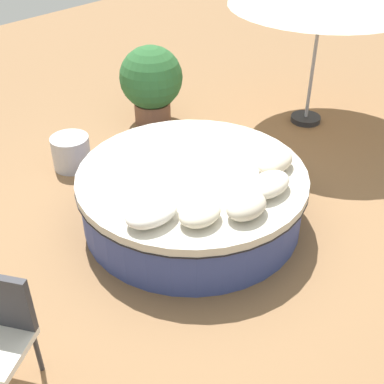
# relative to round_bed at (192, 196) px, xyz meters

# --- Properties ---
(ground_plane) EXTENTS (16.00, 16.00, 0.00)m
(ground_plane) POSITION_rel_round_bed_xyz_m (0.00, 0.00, -0.32)
(ground_plane) COLOR olive
(round_bed) EXTENTS (2.46, 2.46, 0.62)m
(round_bed) POSITION_rel_round_bed_xyz_m (0.00, 0.00, 0.00)
(round_bed) COLOR #38478C
(round_bed) RESTS_ON ground_plane
(throw_pillow_0) EXTENTS (0.56, 0.40, 0.20)m
(throw_pillow_0) POSITION_rel_round_bed_xyz_m (0.84, 0.27, 0.40)
(throw_pillow_0) COLOR white
(throw_pillow_0) RESTS_ON round_bed
(throw_pillow_1) EXTENTS (0.44, 0.34, 0.18)m
(throw_pillow_1) POSITION_rel_round_bed_xyz_m (0.55, 0.61, 0.39)
(throw_pillow_1) COLOR beige
(throw_pillow_1) RESTS_ON round_bed
(throw_pillow_2) EXTENTS (0.45, 0.32, 0.20)m
(throw_pillow_2) POSITION_rel_round_bed_xyz_m (0.19, 0.86, 0.40)
(throw_pillow_2) COLOR beige
(throw_pillow_2) RESTS_ON round_bed
(throw_pillow_3) EXTENTS (0.53, 0.33, 0.19)m
(throw_pillow_3) POSITION_rel_round_bed_xyz_m (-0.25, 0.80, 0.40)
(throw_pillow_3) COLOR silver
(throw_pillow_3) RESTS_ON round_bed
(throw_pillow_4) EXTENTS (0.48, 0.30, 0.19)m
(throw_pillow_4) POSITION_rel_round_bed_xyz_m (-0.65, 0.60, 0.40)
(throw_pillow_4) COLOR beige
(throw_pillow_4) RESTS_ON round_bed
(planter) EXTENTS (0.91, 0.91, 1.15)m
(planter) POSITION_rel_round_bed_xyz_m (-1.36, -2.07, 0.32)
(planter) COLOR brown
(planter) RESTS_ON ground_plane
(side_table) EXTENTS (0.49, 0.49, 0.42)m
(side_table) POSITION_rel_round_bed_xyz_m (0.23, -1.89, -0.11)
(side_table) COLOR #B7B7BC
(side_table) RESTS_ON ground_plane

